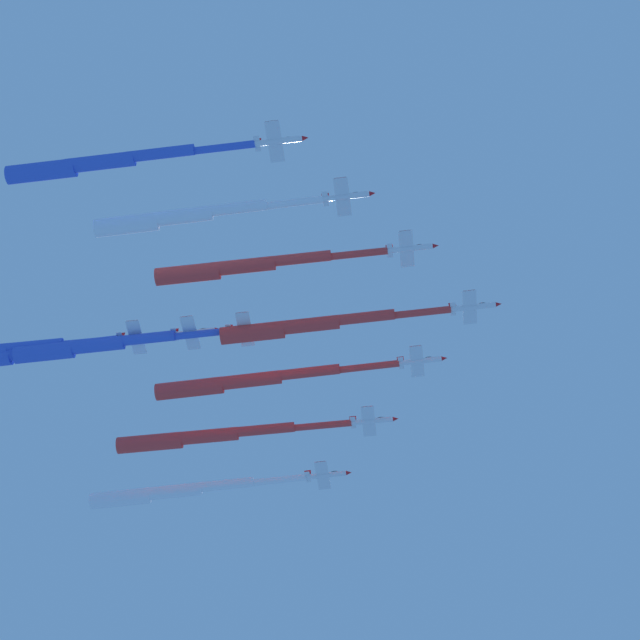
# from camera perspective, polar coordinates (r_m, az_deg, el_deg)

# --- Properties ---
(jet_lead) EXTENTS (25.61, 52.07, 4.20)m
(jet_lead) POSITION_cam_1_polar(r_m,az_deg,el_deg) (204.66, -0.67, -0.31)
(jet_lead) COLOR silver
(jet_port_inner) EXTENTS (27.19, 56.59, 4.21)m
(jet_port_inner) POSITION_cam_1_polar(r_m,az_deg,el_deg) (214.36, -4.01, -3.35)
(jet_port_inner) COLOR silver
(jet_starboard_inner) EXTENTS (25.91, 51.91, 4.12)m
(jet_starboard_inner) POSITION_cam_1_polar(r_m,az_deg,el_deg) (203.49, -4.20, 2.93)
(jet_starboard_inner) COLOR silver
(jet_port_mid) EXTENTS (27.84, 55.30, 4.12)m
(jet_port_mid) POSITION_cam_1_polar(r_m,az_deg,el_deg) (220.75, -6.29, -6.37)
(jet_port_mid) COLOR silver
(jet_starboard_mid) EXTENTS (24.72, 50.58, 4.16)m
(jet_starboard_mid) POSITION_cam_1_polar(r_m,az_deg,el_deg) (199.83, -7.58, 5.62)
(jet_starboard_mid) COLOR silver
(jet_port_outer) EXTENTS (25.91, 53.55, 4.11)m
(jet_port_outer) POSITION_cam_1_polar(r_m,az_deg,el_deg) (229.60, -8.11, -9.30)
(jet_port_outer) COLOR silver
(jet_starboard_outer) EXTENTS (25.96, 52.84, 4.11)m
(jet_starboard_outer) POSITION_cam_1_polar(r_m,az_deg,el_deg) (197.98, -11.91, 8.41)
(jet_starboard_outer) COLOR silver
(jet_trail_port) EXTENTS (24.72, 49.69, 4.07)m
(jet_trail_port) POSITION_cam_1_polar(r_m,az_deg,el_deg) (212.55, -12.18, -1.39)
(jet_trail_port) COLOR silver
(jet_trail_starboard) EXTENTS (25.18, 52.60, 4.10)m
(jet_trail_starboard) POSITION_cam_1_polar(r_m,az_deg,el_deg) (217.41, -15.37, -1.72)
(jet_trail_starboard) COLOR silver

